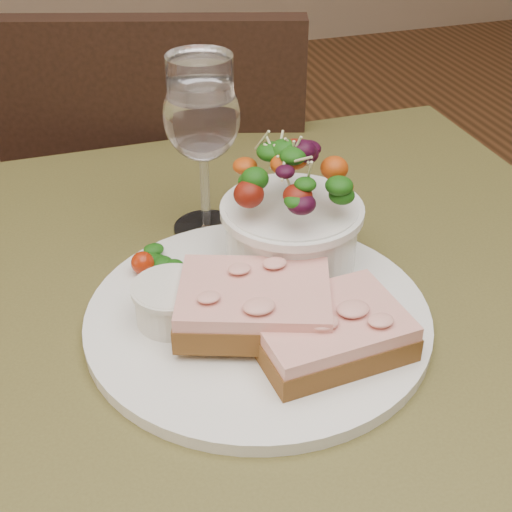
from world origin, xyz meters
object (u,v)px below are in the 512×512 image
object	(u,v)px
ramekin	(172,301)
wine_glass	(202,122)
sandwich_front	(329,331)
cafe_table	(253,405)
chair_far	(180,310)
sandwich_back	(254,304)
salad_bowl	(292,207)
dinner_plate	(258,317)

from	to	relation	value
ramekin	wine_glass	size ratio (longest dim) A/B	0.36
sandwich_front	ramekin	xyz separation A→B (m)	(-0.11, 0.07, 0.00)
cafe_table	chair_far	world-z (taller)	chair_far
sandwich_back	salad_bowl	xyz separation A→B (m)	(0.06, 0.09, 0.03)
dinner_plate	cafe_table	bearing A→B (deg)	-171.35
chair_far	dinner_plate	distance (m)	0.77
cafe_table	chair_far	xyz separation A→B (m)	(0.04, 0.61, -0.36)
ramekin	wine_glass	distance (m)	0.19
cafe_table	dinner_plate	xyz separation A→B (m)	(0.01, 0.00, 0.11)
sandwich_front	chair_far	bearing A→B (deg)	85.24
sandwich_back	salad_bowl	bearing A→B (deg)	72.88
chair_far	dinner_plate	world-z (taller)	chair_far
cafe_table	wine_glass	size ratio (longest dim) A/B	4.57
salad_bowl	wine_glass	bearing A→B (deg)	120.88
dinner_plate	salad_bowl	bearing A→B (deg)	50.70
sandwich_back	ramekin	world-z (taller)	sandwich_back
chair_far	sandwich_front	size ratio (longest dim) A/B	6.97
sandwich_back	wine_glass	xyz separation A→B (m)	(0.01, 0.18, 0.09)
ramekin	sandwich_front	bearing A→B (deg)	-32.92
dinner_plate	sandwich_front	world-z (taller)	sandwich_front
sandwich_front	wine_glass	world-z (taller)	wine_glass
sandwich_back	dinner_plate	bearing A→B (deg)	83.29
cafe_table	wine_glass	world-z (taller)	wine_glass
cafe_table	chair_far	distance (m)	0.71
cafe_table	salad_bowl	distance (m)	0.19
sandwich_back	salad_bowl	size ratio (longest dim) A/B	1.19
cafe_table	salad_bowl	size ratio (longest dim) A/B	6.30
sandwich_back	wine_glass	size ratio (longest dim) A/B	0.87
dinner_plate	ramekin	bearing A→B (deg)	170.27
cafe_table	chair_far	size ratio (longest dim) A/B	0.89
chair_far	wine_glass	size ratio (longest dim) A/B	5.14
ramekin	salad_bowl	size ratio (longest dim) A/B	0.50
dinner_plate	sandwich_front	size ratio (longest dim) A/B	2.35
salad_bowl	sandwich_back	bearing A→B (deg)	-126.81
salad_bowl	cafe_table	bearing A→B (deg)	-131.48
chair_far	sandwich_front	bearing A→B (deg)	107.08
dinner_plate	chair_far	bearing A→B (deg)	86.26
sandwich_front	sandwich_back	size ratio (longest dim) A/B	0.85
dinner_plate	salad_bowl	xyz separation A→B (m)	(0.05, 0.07, 0.07)
sandwich_front	sandwich_back	distance (m)	0.07
salad_bowl	wine_glass	distance (m)	0.13
sandwich_back	wine_glass	bearing A→B (deg)	108.03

